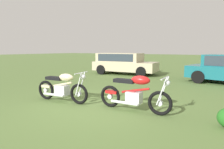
{
  "coord_description": "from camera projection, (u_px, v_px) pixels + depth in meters",
  "views": [
    {
      "loc": [
        3.5,
        -4.33,
        1.69
      ],
      "look_at": [
        -0.15,
        1.27,
        0.81
      ],
      "focal_mm": 30.95,
      "sensor_mm": 36.0,
      "label": 1
    }
  ],
  "objects": [
    {
      "name": "car_beige",
      "position": [
        123.0,
        62.0,
        13.16
      ],
      "size": [
        4.39,
        2.22,
        1.43
      ],
      "rotation": [
        0.0,
        0.0,
        0.11
      ],
      "color": "#BCAD8C",
      "rests_on": "ground"
    },
    {
      "name": "motorcycle_cream",
      "position": [
        62.0,
        87.0,
        6.2
      ],
      "size": [
        1.99,
        0.69,
        1.02
      ],
      "rotation": [
        0.0,
        0.0,
        0.12
      ],
      "color": "black",
      "rests_on": "ground"
    },
    {
      "name": "motorcycle_red",
      "position": [
        134.0,
        93.0,
        5.25
      ],
      "size": [
        2.12,
        0.64,
        1.02
      ],
      "rotation": [
        0.0,
        0.0,
        0.06
      ],
      "color": "black",
      "rests_on": "ground"
    },
    {
      "name": "ground_plane",
      "position": [
        93.0,
        107.0,
        5.72
      ],
      "size": [
        120.0,
        120.0,
        0.0
      ],
      "primitive_type": "plane",
      "color": "#567038"
    }
  ]
}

